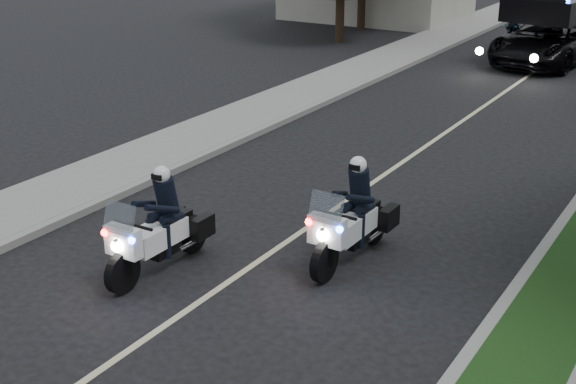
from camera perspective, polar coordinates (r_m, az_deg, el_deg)
name	(u,v)px	position (r m, az deg, el deg)	size (l,w,h in m)	color
ground	(253,265)	(13.40, -2.58, -5.34)	(120.00, 120.00, 0.00)	black
curb_left	(325,102)	(23.44, 2.70, 6.54)	(0.20, 60.00, 0.15)	gray
sidewalk_left	(293,97)	(23.96, 0.38, 6.90)	(2.00, 60.00, 0.16)	gray
lane_marking	(457,124)	(21.86, 12.19, 4.82)	(0.12, 50.00, 0.01)	#BFB78C
police_moto_left	(161,270)	(13.40, -9.16, -5.61)	(0.75, 2.13, 1.81)	white
police_moto_right	(351,260)	(13.62, 4.58, -4.94)	(0.76, 2.17, 1.84)	silver
police_suv	(547,63)	(30.67, 18.25, 8.86)	(2.73, 5.90, 2.87)	black
bicycle	(511,47)	(33.44, 15.87, 10.06)	(0.62, 1.78, 0.93)	black
cyclist	(511,47)	(33.44, 15.87, 10.06)	(0.59, 0.39, 1.64)	black
tree_left_near	(339,42)	(33.50, 3.74, 10.82)	(4.73, 4.73, 7.88)	#1C3812
tree_left_far	(361,29)	(36.73, 5.30, 11.69)	(7.32, 7.32, 12.20)	black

